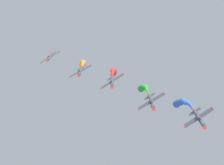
{
  "coord_description": "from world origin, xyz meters",
  "views": [
    {
      "loc": [
        -0.19,
        91.6,
        149.26
      ],
      "look_at": [
        0.0,
        0.0,
        116.67
      ],
      "focal_mm": 46.58,
      "sensor_mm": 36.0,
      "label": 1
    }
  ],
  "objects_px": {
    "airplane_right_inner": "(112,81)",
    "airplane_left_outer": "(80,71)",
    "airplane_right_outer": "(50,57)",
    "airplane_lead": "(199,118)",
    "airplane_left_inner": "(151,102)"
  },
  "relations": [
    {
      "from": "airplane_right_inner",
      "to": "airplane_left_outer",
      "type": "distance_m",
      "value": 14.73
    },
    {
      "from": "airplane_right_outer",
      "to": "airplane_lead",
      "type": "bearing_deg",
      "value": 141.86
    },
    {
      "from": "airplane_left_inner",
      "to": "airplane_left_outer",
      "type": "bearing_deg",
      "value": -39.5
    },
    {
      "from": "airplane_left_inner",
      "to": "airplane_right_outer",
      "type": "xyz_separation_m",
      "value": [
        36.46,
        -30.15,
        6.14
      ]
    },
    {
      "from": "airplane_left_outer",
      "to": "airplane_right_outer",
      "type": "distance_m",
      "value": 17.1
    },
    {
      "from": "airplane_left_inner",
      "to": "airplane_left_outer",
      "type": "relative_size",
      "value": 1.0
    },
    {
      "from": "airplane_right_inner",
      "to": "airplane_right_outer",
      "type": "relative_size",
      "value": 1.0
    },
    {
      "from": "airplane_left_inner",
      "to": "airplane_right_outer",
      "type": "height_order",
      "value": "airplane_right_outer"
    },
    {
      "from": "airplane_lead",
      "to": "airplane_right_outer",
      "type": "distance_m",
      "value": 62.48
    },
    {
      "from": "airplane_left_inner",
      "to": "airplane_right_outer",
      "type": "distance_m",
      "value": 47.71
    },
    {
      "from": "airplane_lead",
      "to": "airplane_left_outer",
      "type": "height_order",
      "value": "airplane_left_outer"
    },
    {
      "from": "airplane_lead",
      "to": "airplane_left_inner",
      "type": "xyz_separation_m",
      "value": [
        12.31,
        -8.14,
        1.47
      ]
    },
    {
      "from": "airplane_lead",
      "to": "airplane_right_outer",
      "type": "relative_size",
      "value": 1.0
    },
    {
      "from": "airplane_lead",
      "to": "airplane_right_inner",
      "type": "relative_size",
      "value": 1.0
    },
    {
      "from": "airplane_lead",
      "to": "airplane_left_outer",
      "type": "xyz_separation_m",
      "value": [
        35.78,
        -27.48,
        5.08
      ]
    }
  ]
}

